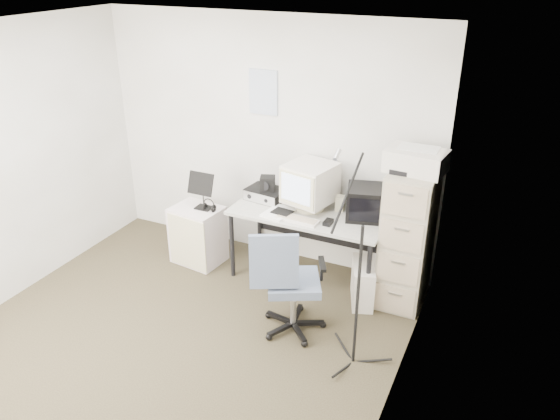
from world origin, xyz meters
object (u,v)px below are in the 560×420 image
at_px(desk, 309,245).
at_px(office_chair, 294,281).
at_px(filing_cabinet, 408,238).
at_px(side_cart, 198,235).

height_order(desk, office_chair, office_chair).
bearing_deg(office_chair, filing_cabinet, 22.34).
bearing_deg(office_chair, desk, 76.78).
bearing_deg(side_cart, desk, 15.78).
distance_m(desk, side_cart, 1.19).
height_order(filing_cabinet, side_cart, filing_cabinet).
relative_size(desk, side_cart, 2.44).
relative_size(desk, office_chair, 1.53).
xyz_separation_m(desk, office_chair, (0.20, -0.84, 0.13)).
height_order(filing_cabinet, office_chair, filing_cabinet).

